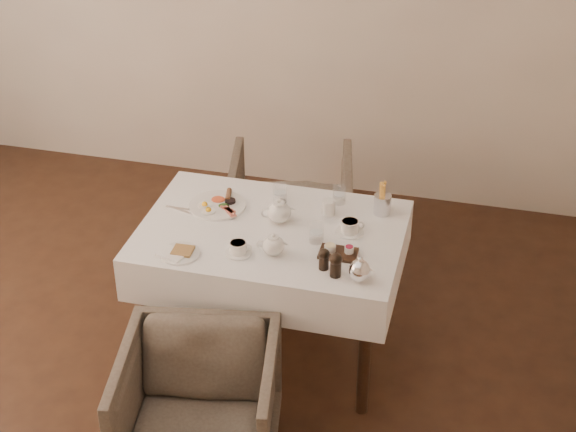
% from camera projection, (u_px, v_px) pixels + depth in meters
% --- Properties ---
extents(table, '(1.28, 0.88, 0.75)m').
position_uv_depth(table, '(272.00, 249.00, 4.36)').
color(table, black).
rests_on(table, ground).
extents(armchair_near, '(0.79, 0.80, 0.63)m').
position_uv_depth(armchair_near, '(199.00, 409.00, 3.87)').
color(armchair_near, '#4A3F36').
rests_on(armchair_near, ground).
extents(armchair_far, '(0.84, 0.86, 0.66)m').
position_uv_depth(armchair_far, '(291.00, 210.00, 5.26)').
color(armchair_far, '#4A3F36').
rests_on(armchair_far, ground).
extents(breakfast_plate, '(0.29, 0.29, 0.04)m').
position_uv_depth(breakfast_plate, '(218.00, 204.00, 4.47)').
color(breakfast_plate, white).
rests_on(breakfast_plate, table).
extents(side_plate, '(0.20, 0.19, 0.02)m').
position_uv_depth(side_plate, '(178.00, 253.00, 4.10)').
color(side_plate, white).
rests_on(side_plate, table).
extents(teapot_centre, '(0.20, 0.18, 0.13)m').
position_uv_depth(teapot_centre, '(279.00, 211.00, 4.32)').
color(teapot_centre, white).
rests_on(teapot_centre, table).
extents(teapot_front, '(0.16, 0.14, 0.12)m').
position_uv_depth(teapot_front, '(273.00, 244.00, 4.08)').
color(teapot_front, white).
rests_on(teapot_front, table).
extents(creamer, '(0.09, 0.09, 0.08)m').
position_uv_depth(creamer, '(329.00, 207.00, 4.39)').
color(creamer, white).
rests_on(creamer, table).
extents(teacup_near, '(0.12, 0.12, 0.06)m').
position_uv_depth(teacup_near, '(238.00, 249.00, 4.10)').
color(teacup_near, white).
rests_on(teacup_near, table).
extents(teacup_far, '(0.14, 0.14, 0.07)m').
position_uv_depth(teacup_far, '(350.00, 227.00, 4.25)').
color(teacup_far, white).
rests_on(teacup_far, table).
extents(glass_left, '(0.09, 0.09, 0.10)m').
position_uv_depth(glass_left, '(280.00, 193.00, 4.49)').
color(glass_left, silver).
rests_on(glass_left, table).
extents(glass_mid, '(0.08, 0.08, 0.10)m').
position_uv_depth(glass_mid, '(317.00, 233.00, 4.18)').
color(glass_mid, silver).
rests_on(glass_mid, table).
extents(glass_right, '(0.07, 0.07, 0.09)m').
position_uv_depth(glass_right, '(339.00, 195.00, 4.49)').
color(glass_right, silver).
rests_on(glass_right, table).
extents(condiment_board, '(0.18, 0.12, 0.05)m').
position_uv_depth(condiment_board, '(338.00, 252.00, 4.10)').
color(condiment_board, black).
rests_on(condiment_board, table).
extents(pepper_mill_left, '(0.07, 0.07, 0.11)m').
position_uv_depth(pepper_mill_left, '(324.00, 259.00, 3.99)').
color(pepper_mill_left, black).
rests_on(pepper_mill_left, table).
extents(pepper_mill_right, '(0.08, 0.08, 0.12)m').
position_uv_depth(pepper_mill_right, '(336.00, 265.00, 3.94)').
color(pepper_mill_right, black).
rests_on(pepper_mill_right, table).
extents(silver_pot, '(0.12, 0.10, 0.13)m').
position_uv_depth(silver_pot, '(360.00, 269.00, 3.90)').
color(silver_pot, white).
rests_on(silver_pot, table).
extents(fries_cup, '(0.09, 0.09, 0.18)m').
position_uv_depth(fries_cup, '(383.00, 199.00, 4.38)').
color(fries_cup, silver).
rests_on(fries_cup, table).
extents(cutlery_fork, '(0.18, 0.02, 0.00)m').
position_uv_depth(cutlery_fork, '(182.00, 209.00, 4.46)').
color(cutlery_fork, silver).
rests_on(cutlery_fork, table).
extents(cutlery_knife, '(0.17, 0.06, 0.00)m').
position_uv_depth(cutlery_knife, '(183.00, 211.00, 4.44)').
color(cutlery_knife, silver).
rests_on(cutlery_knife, table).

